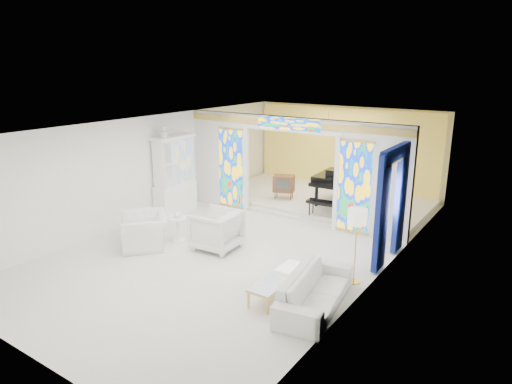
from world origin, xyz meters
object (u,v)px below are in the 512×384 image
Objects in this scene: sofa at (315,290)px; tv_console at (284,184)px; armchair_right at (216,230)px; armchair_left at (144,231)px; china_cabinet at (174,175)px; grand_piano at (348,179)px; coffee_table at (280,278)px.

sofa is 6.58m from tv_console.
armchair_left is at bearing -65.05° from armchair_right.
grand_piano is at bearing 38.28° from china_cabinet.
armchair_right reaches higher than armchair_left.
armchair_right is 5.08m from grand_piano.
sofa is 6.37m from grand_piano.
grand_piano is (2.95, 5.77, 0.54)m from armchair_left.
china_cabinet is 1.19× the size of sofa.
coffee_table is 6.13m from grand_piano.
coffee_table is 0.58× the size of grand_piano.
tv_console is at bearing 26.43° from sofa.
coffee_table is at bearing 61.61° from armchair_right.
china_cabinet is 1.60× the size of coffee_table.
armchair_left is (1.27, -2.44, -0.76)m from china_cabinet.
coffee_table is (5.36, -2.66, -0.82)m from china_cabinet.
china_cabinet is at bearing -144.71° from grand_piano.
china_cabinet reaches higher than grand_piano.
armchair_right reaches higher than tv_console.
tv_console reaches higher than armchair_left.
china_cabinet reaches higher than tv_console.
tv_console is at bearing -176.84° from armchair_right.
armchair_right reaches higher than sofa.
china_cabinet reaches higher than armchair_left.
armchair_left is 5.17m from tv_console.
tv_console is (-1.91, -0.71, -0.27)m from grand_piano.
sofa reaches higher than coffee_table.
grand_piano is at bearing 160.07° from armchair_right.
tv_console is (2.31, 2.62, -0.49)m from china_cabinet.
tv_console is at bearing 119.12° from armchair_left.
armchair_left is 1.62× the size of tv_console.
tv_console is at bearing 120.03° from coffee_table.
armchair_right is at bearing 70.06° from armchair_left.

